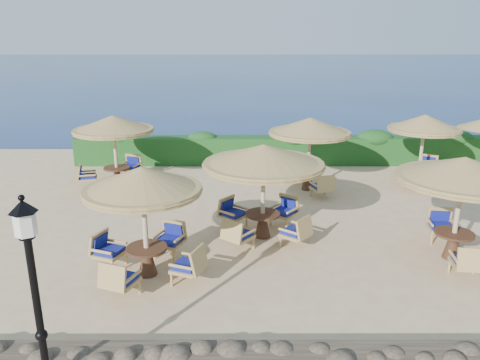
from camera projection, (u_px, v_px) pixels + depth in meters
ground at (304, 228)px, 13.72m from camera, size 120.00×120.00×0.00m
sea at (250, 68)px, 80.58m from camera, size 160.00×160.00×0.00m
hedge at (282, 150)px, 20.42m from camera, size 18.00×0.90×1.20m
lamp_post at (38, 314)px, 6.76m from camera, size 0.44×0.44×3.31m
cafe_set_0 at (144, 203)px, 10.52m from camera, size 2.86×2.86×2.65m
cafe_set_1 at (263, 170)px, 12.56m from camera, size 3.31×3.31×2.65m
cafe_set_2 at (462, 180)px, 11.26m from camera, size 3.19×3.19×2.65m
cafe_set_3 at (114, 135)px, 17.06m from camera, size 2.94×2.94×2.65m
cafe_set_4 at (310, 135)px, 16.56m from camera, size 2.94×2.94×2.65m
cafe_set_5 at (424, 133)px, 17.22m from camera, size 2.63×2.66×2.65m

